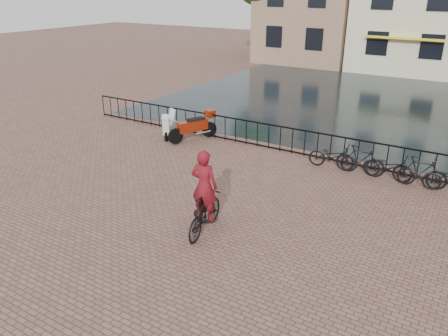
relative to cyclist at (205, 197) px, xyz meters
The scene contains 11 objects.
ground 1.82m from the cyclist, 103.46° to the right, with size 100.00×100.00×0.00m, color brown.
canal_water 15.87m from the cyclist, 91.27° to the left, with size 20.00×20.00×0.00m, color black.
railing 6.56m from the cyclist, 93.08° to the left, with size 20.00×0.05×1.02m.
cyclist is the anchor object (origin of this frame).
dog 1.01m from the cyclist, 132.87° to the left, with size 0.37×0.75×0.48m.
motorcycle 7.35m from the cyclist, 127.64° to the left, with size 1.35×2.15×1.52m.
scooter 7.92m from the cyclist, 134.70° to the left, with size 0.86×1.32×1.19m.
parked_bike_0 6.13m from the cyclist, 76.28° to the left, with size 0.60×1.72×0.90m, color black.
parked_bike_1 6.42m from the cyclist, 67.98° to the left, with size 0.47×1.66×1.00m, color black.
parked_bike_2 6.83m from the cyclist, 60.55° to the left, with size 0.60×1.72×0.90m, color black.
parked_bike_3 7.34m from the cyclist, 54.07° to the left, with size 0.47×1.66×1.00m, color black.
Camera 1 is at (5.95, -6.75, 6.05)m, focal length 35.00 mm.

